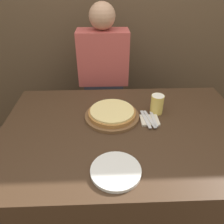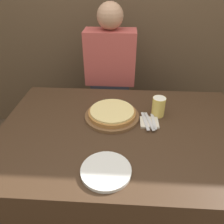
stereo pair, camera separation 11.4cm
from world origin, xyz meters
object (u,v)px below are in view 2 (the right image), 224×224
object	(u,v)px
fork	(145,121)
diner_person	(110,87)
pizza_on_board	(112,114)
dinner_knife	(149,121)
dinner_plate	(106,171)
spoon	(154,121)
beer_glass	(159,106)

from	to	relation	value
fork	diner_person	distance (m)	0.67
pizza_on_board	dinner_knife	bearing A→B (deg)	-11.85
dinner_plate	spoon	world-z (taller)	dinner_plate
pizza_on_board	spoon	distance (m)	0.26
dinner_knife	spoon	bearing A→B (deg)	0.00
dinner_plate	fork	bearing A→B (deg)	62.66
beer_glass	dinner_plate	size ratio (longest dim) A/B	0.53
spoon	diner_person	size ratio (longest dim) A/B	0.12
pizza_on_board	spoon	xyz separation A→B (m)	(0.25, -0.05, -0.01)
beer_glass	dinner_plate	distance (m)	0.57
dinner_knife	spoon	world-z (taller)	same
dinner_knife	diner_person	world-z (taller)	diner_person
fork	spoon	xyz separation A→B (m)	(0.05, 0.00, 0.00)
beer_glass	fork	bearing A→B (deg)	-132.06
spoon	diner_person	xyz separation A→B (m)	(-0.30, 0.62, -0.09)
fork	pizza_on_board	bearing A→B (deg)	166.75
beer_glass	dinner_plate	world-z (taller)	beer_glass
dinner_knife	spoon	size ratio (longest dim) A/B	1.17
beer_glass	dinner_knife	world-z (taller)	beer_glass
fork	diner_person	bearing A→B (deg)	112.30
pizza_on_board	fork	distance (m)	0.21
spoon	diner_person	distance (m)	0.69
dinner_plate	pizza_on_board	bearing A→B (deg)	89.97
dinner_plate	diner_person	distance (m)	1.02
pizza_on_board	beer_glass	world-z (taller)	beer_glass
dinner_knife	diner_person	size ratio (longest dim) A/B	0.14
fork	dinner_knife	xyz separation A→B (m)	(0.02, 0.00, 0.00)
dinner_plate	spoon	xyz separation A→B (m)	(0.25, 0.39, 0.01)
pizza_on_board	diner_person	distance (m)	0.58
pizza_on_board	beer_glass	size ratio (longest dim) A/B	2.73
dinner_plate	fork	distance (m)	0.44
beer_glass	diner_person	xyz separation A→B (m)	(-0.34, 0.52, -0.15)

